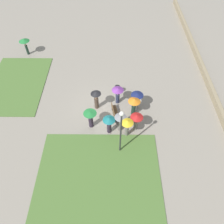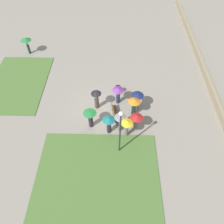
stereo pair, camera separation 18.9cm
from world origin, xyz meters
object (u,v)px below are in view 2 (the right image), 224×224
(lamp_post, at_px, (120,128))
(lone_walker_far_path, at_px, (26,41))
(crowd_person_orange, at_px, (134,104))
(crowd_person_navy, at_px, (137,98))
(crowd_person_red, at_px, (136,119))
(crowd_person_green, at_px, (90,116))
(crowd_person_grey, at_px, (120,120))
(crowd_person_purple, at_px, (118,93))
(crowd_person_black, at_px, (96,97))
(crowd_person_yellow, at_px, (127,125))
(park_bench, at_px, (115,112))
(crowd_person_teal, at_px, (109,122))
(trash_bin, at_px, (118,90))

(lamp_post, xyz_separation_m, lone_walker_far_path, (12.92, 10.59, -1.43))
(lone_walker_far_path, bearing_deg, crowd_person_orange, -70.37)
(crowd_person_orange, height_order, lone_walker_far_path, crowd_person_orange)
(crowd_person_orange, height_order, crowd_person_navy, crowd_person_orange)
(lone_walker_far_path, bearing_deg, crowd_person_red, -74.73)
(crowd_person_red, distance_m, crowd_person_green, 3.80)
(crowd_person_grey, relative_size, crowd_person_purple, 1.01)
(crowd_person_black, height_order, crowd_person_green, crowd_person_black)
(lamp_post, xyz_separation_m, crowd_person_purple, (5.23, 0.14, -1.72))
(lamp_post, height_order, lone_walker_far_path, lamp_post)
(crowd_person_grey, bearing_deg, crowd_person_navy, 147.12)
(crowd_person_yellow, bearing_deg, crowd_person_red, -42.76)
(park_bench, relative_size, crowd_person_purple, 1.00)
(lamp_post, relative_size, crowd_person_teal, 2.54)
(lamp_post, relative_size, crowd_person_green, 2.52)
(crowd_person_teal, bearing_deg, lamp_post, -41.84)
(lamp_post, distance_m, crowd_person_purple, 5.51)
(park_bench, distance_m, crowd_person_purple, 1.88)
(crowd_person_black, height_order, crowd_person_navy, crowd_person_black)
(trash_bin, height_order, crowd_person_teal, crowd_person_teal)
(crowd_person_black, relative_size, crowd_person_green, 1.08)
(lamp_post, bearing_deg, crowd_person_black, 24.37)
(crowd_person_navy, height_order, lone_walker_far_path, lone_walker_far_path)
(crowd_person_teal, relative_size, lone_walker_far_path, 0.95)
(lone_walker_far_path, bearing_deg, crowd_person_teal, -81.42)
(crowd_person_grey, height_order, crowd_person_red, crowd_person_red)
(lamp_post, distance_m, crowd_person_grey, 2.73)
(crowd_person_grey, relative_size, crowd_person_yellow, 0.95)
(crowd_person_orange, bearing_deg, crowd_person_teal, -152.71)
(lamp_post, height_order, trash_bin, lamp_post)
(park_bench, xyz_separation_m, crowd_person_orange, (0.20, -1.67, 0.94))
(lone_walker_far_path, bearing_deg, crowd_person_yellow, -78.30)
(crowd_person_teal, bearing_deg, crowd_person_grey, 37.72)
(crowd_person_orange, xyz_separation_m, lone_walker_far_path, (9.16, 11.83, 0.16))
(crowd_person_purple, height_order, crowd_person_navy, crowd_person_navy)
(crowd_person_red, relative_size, crowd_person_navy, 0.97)
(lamp_post, bearing_deg, crowd_person_red, -32.54)
(lamp_post, height_order, crowd_person_yellow, lamp_post)
(crowd_person_orange, xyz_separation_m, crowd_person_grey, (-1.69, 1.19, -0.19))
(park_bench, height_order, crowd_person_purple, crowd_person_purple)
(trash_bin, distance_m, crowd_person_teal, 4.75)
(crowd_person_green, bearing_deg, park_bench, 162.75)
(crowd_person_yellow, distance_m, crowd_person_red, 1.01)
(crowd_person_orange, distance_m, crowd_person_purple, 2.03)
(crowd_person_teal, bearing_deg, lone_walker_far_path, 153.85)
(lone_walker_far_path, bearing_deg, crowd_person_green, -84.79)
(crowd_person_green, bearing_deg, crowd_person_purple, -176.02)
(park_bench, distance_m, crowd_person_grey, 1.74)
(park_bench, xyz_separation_m, lamp_post, (-3.56, -0.42, 2.53))
(park_bench, relative_size, crowd_person_orange, 0.91)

